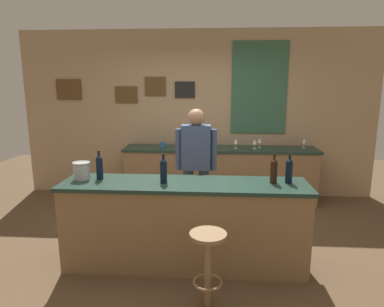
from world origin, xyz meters
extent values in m
plane|color=brown|center=(0.00, 0.00, 0.00)|extent=(10.00, 10.00, 0.00)
cube|color=tan|center=(0.00, 2.03, 1.40)|extent=(6.00, 0.06, 2.80)
cube|color=brown|center=(-2.20, 1.99, 1.82)|extent=(0.43, 0.02, 0.34)
cube|color=brown|center=(-1.20, 1.99, 1.74)|extent=(0.38, 0.02, 0.28)
cube|color=brown|center=(-0.70, 1.99, 1.88)|extent=(0.35, 0.02, 0.31)
cube|color=black|center=(-0.20, 1.99, 1.82)|extent=(0.33, 0.02, 0.27)
cube|color=#38664C|center=(1.03, 1.99, 1.85)|extent=(0.91, 0.02, 1.50)
cube|color=olive|center=(0.00, -0.40, 0.44)|extent=(2.51, 0.57, 0.88)
cube|color=#1E382D|center=(0.00, -0.40, 0.90)|extent=(2.56, 0.60, 0.04)
cube|color=olive|center=(0.40, 1.65, 0.43)|extent=(3.06, 0.53, 0.86)
cube|color=#1E382D|center=(0.40, 1.65, 0.88)|extent=(3.12, 0.56, 0.04)
cylinder|color=#384766|center=(0.18, 0.40, 0.43)|extent=(0.13, 0.13, 0.86)
cylinder|color=#384766|center=(-0.02, 0.40, 0.43)|extent=(0.13, 0.13, 0.86)
cube|color=#3F517A|center=(0.08, 0.40, 1.14)|extent=(0.36, 0.20, 0.56)
sphere|color=#A87A5B|center=(0.08, 0.40, 1.51)|extent=(0.21, 0.21, 0.21)
cylinder|color=#3F517A|center=(0.30, 0.40, 1.11)|extent=(0.08, 0.08, 0.52)
cylinder|color=#3F517A|center=(-0.14, 0.40, 1.11)|extent=(0.08, 0.08, 0.52)
cylinder|color=olive|center=(0.26, -1.07, 0.32)|extent=(0.06, 0.06, 0.65)
torus|color=olive|center=(0.26, -1.07, 0.22)|extent=(0.26, 0.26, 0.02)
cylinder|color=olive|center=(0.26, -1.07, 0.66)|extent=(0.32, 0.32, 0.03)
cylinder|color=black|center=(-0.91, -0.32, 1.02)|extent=(0.07, 0.07, 0.20)
sphere|color=black|center=(-0.91, -0.32, 1.13)|extent=(0.07, 0.07, 0.07)
cylinder|color=black|center=(-0.91, -0.32, 1.17)|extent=(0.03, 0.03, 0.09)
cylinder|color=black|center=(-0.91, -0.32, 1.22)|extent=(0.03, 0.03, 0.02)
cylinder|color=black|center=(-0.21, -0.42, 1.02)|extent=(0.07, 0.07, 0.20)
sphere|color=black|center=(-0.21, -0.42, 1.13)|extent=(0.07, 0.07, 0.07)
cylinder|color=black|center=(-0.21, -0.42, 1.17)|extent=(0.03, 0.03, 0.09)
cylinder|color=black|center=(-0.21, -0.42, 1.22)|extent=(0.03, 0.03, 0.02)
cylinder|color=black|center=(0.92, -0.35, 1.02)|extent=(0.07, 0.07, 0.20)
sphere|color=black|center=(0.92, -0.35, 1.13)|extent=(0.07, 0.07, 0.07)
cylinder|color=black|center=(0.92, -0.35, 1.17)|extent=(0.03, 0.03, 0.09)
cylinder|color=black|center=(0.92, -0.35, 1.22)|extent=(0.03, 0.03, 0.02)
cylinder|color=black|center=(1.07, -0.34, 1.02)|extent=(0.07, 0.07, 0.20)
sphere|color=black|center=(1.07, -0.34, 1.13)|extent=(0.07, 0.07, 0.07)
cylinder|color=black|center=(1.07, -0.34, 1.17)|extent=(0.03, 0.03, 0.09)
cylinder|color=black|center=(1.07, -0.34, 1.22)|extent=(0.03, 0.03, 0.02)
cylinder|color=#B7BABF|center=(-1.10, -0.35, 1.01)|extent=(0.17, 0.17, 0.18)
torus|color=#B7BABF|center=(-1.10, -0.35, 1.10)|extent=(0.19, 0.19, 0.02)
cylinder|color=silver|center=(-0.19, 1.70, 0.90)|extent=(0.06, 0.06, 0.00)
cylinder|color=silver|center=(-0.19, 1.70, 0.94)|extent=(0.01, 0.01, 0.07)
cone|color=silver|center=(-0.19, 1.70, 1.02)|extent=(0.07, 0.07, 0.08)
cylinder|color=silver|center=(0.65, 1.63, 0.90)|extent=(0.06, 0.06, 0.00)
cylinder|color=silver|center=(0.65, 1.63, 0.94)|extent=(0.01, 0.01, 0.07)
cone|color=silver|center=(0.65, 1.63, 1.02)|extent=(0.07, 0.07, 0.08)
cylinder|color=silver|center=(0.94, 1.60, 0.90)|extent=(0.06, 0.06, 0.00)
cylinder|color=silver|center=(0.94, 1.60, 0.94)|extent=(0.01, 0.01, 0.07)
cone|color=silver|center=(0.94, 1.60, 1.02)|extent=(0.07, 0.07, 0.08)
cylinder|color=silver|center=(1.04, 1.72, 0.90)|extent=(0.06, 0.06, 0.00)
cylinder|color=silver|center=(1.04, 1.72, 0.94)|extent=(0.01, 0.01, 0.07)
cone|color=silver|center=(1.04, 1.72, 1.02)|extent=(0.07, 0.07, 0.08)
cylinder|color=silver|center=(1.75, 1.75, 0.90)|extent=(0.06, 0.06, 0.00)
cylinder|color=silver|center=(1.75, 1.75, 0.94)|extent=(0.01, 0.01, 0.07)
cone|color=silver|center=(1.75, 1.75, 1.02)|extent=(0.07, 0.07, 0.08)
cylinder|color=#336699|center=(-0.54, 1.60, 0.95)|extent=(0.08, 0.08, 0.09)
torus|color=#336699|center=(-0.48, 1.60, 0.95)|extent=(0.06, 0.01, 0.06)
camera|label=1|loc=(0.31, -3.72, 1.92)|focal=31.49mm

